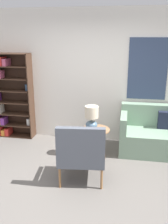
{
  "coord_description": "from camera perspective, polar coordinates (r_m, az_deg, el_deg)",
  "views": [
    {
      "loc": [
        0.72,
        -3.04,
        2.2
      ],
      "look_at": [
        0.01,
        1.04,
        0.9
      ],
      "focal_mm": 40.0,
      "sensor_mm": 36.0,
      "label": 1
    }
  ],
  "objects": [
    {
      "name": "wall_back",
      "position": [
        5.18,
        2.45,
        8.01
      ],
      "size": [
        6.4,
        0.08,
        2.7
      ],
      "color": "white",
      "rests_on": "ground_plane"
    },
    {
      "name": "bookshelf",
      "position": [
        5.7,
        -17.75,
        3.32
      ],
      "size": [
        1.01,
        0.3,
        1.82
      ],
      "color": "#422B1E",
      "rests_on": "ground_plane"
    },
    {
      "name": "ground_plane",
      "position": [
        3.82,
        -2.98,
        -17.74
      ],
      "size": [
        14.0,
        14.0,
        0.0
      ],
      "primitive_type": "plane",
      "color": "#66605B"
    },
    {
      "name": "side_table",
      "position": [
        4.59,
        2.61,
        -4.56
      ],
      "size": [
        0.53,
        0.53,
        0.54
      ],
      "color": "#99704C",
      "rests_on": "ground_plane"
    },
    {
      "name": "armchair",
      "position": [
        3.74,
        -0.65,
        -9.1
      ],
      "size": [
        0.77,
        0.68,
        0.96
      ],
      "color": "olive",
      "rests_on": "ground_plane"
    },
    {
      "name": "table_lamp",
      "position": [
        4.48,
        1.75,
        -1.11
      ],
      "size": [
        0.24,
        0.24,
        0.44
      ],
      "color": "slate",
      "rests_on": "side_table"
    },
    {
      "name": "couch",
      "position": [
        5.06,
        18.42,
        -5.16
      ],
      "size": [
        1.78,
        0.82,
        0.88
      ],
      "color": "gray",
      "rests_on": "ground_plane"
    }
  ]
}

